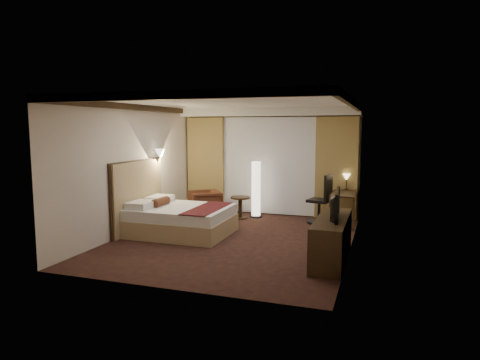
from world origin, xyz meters
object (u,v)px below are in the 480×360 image
(side_table, at_px, (240,208))
(desk, at_px, (344,208))
(television, at_px, (331,200))
(dresser, at_px, (332,239))
(floor_lamp, at_px, (256,189))
(armchair, at_px, (205,203))
(office_chair, at_px, (319,199))
(bed, at_px, (181,220))

(side_table, xyz_separation_m, desk, (2.47, 0.11, 0.11))
(desk, xyz_separation_m, television, (0.02, -2.81, 0.65))
(side_table, relative_size, dresser, 0.28)
(floor_lamp, distance_m, dresser, 3.71)
(side_table, bearing_deg, television, -47.35)
(armchair, relative_size, television, 0.72)
(office_chair, height_order, television, office_chair)
(floor_lamp, bearing_deg, office_chair, -7.59)
(side_table, height_order, floor_lamp, floor_lamp)
(desk, relative_size, dresser, 0.64)
(television, bearing_deg, bed, 70.88)
(dresser, bearing_deg, armchair, 143.66)
(television, bearing_deg, desk, -4.07)
(desk, distance_m, office_chair, 0.60)
(bed, relative_size, desk, 1.67)
(floor_lamp, bearing_deg, armchair, -157.33)
(television, bearing_deg, office_chair, 7.42)
(armchair, bearing_deg, bed, -30.92)
(floor_lamp, distance_m, desk, 2.18)
(desk, bearing_deg, floor_lamp, 175.70)
(armchair, height_order, floor_lamp, floor_lamp)
(floor_lamp, bearing_deg, desk, -4.30)
(floor_lamp, distance_m, television, 3.69)
(floor_lamp, xyz_separation_m, television, (2.17, -2.97, 0.33))
(armchair, bearing_deg, desk, 58.52)
(side_table, xyz_separation_m, television, (2.49, -2.70, 0.76))
(armchair, bearing_deg, office_chair, 58.64)
(armchair, relative_size, side_table, 1.40)
(armchair, bearing_deg, floor_lamp, 75.54)
(bed, distance_m, desk, 3.72)
(desk, xyz_separation_m, office_chair, (-0.56, -0.05, 0.20))
(side_table, relative_size, floor_lamp, 0.38)
(dresser, bearing_deg, office_chair, 102.49)
(dresser, bearing_deg, bed, 165.49)
(floor_lamp, relative_size, desk, 1.17)
(armchair, distance_m, office_chair, 2.78)
(bed, relative_size, office_chair, 1.73)
(floor_lamp, height_order, office_chair, floor_lamp)
(side_table, xyz_separation_m, office_chair, (1.91, 0.06, 0.31))
(side_table, relative_size, office_chair, 0.46)
(bed, distance_m, office_chair, 3.24)
(bed, relative_size, dresser, 1.07)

